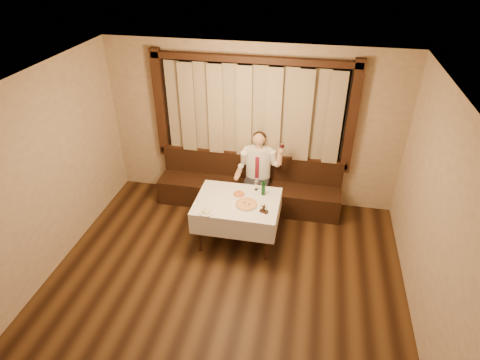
% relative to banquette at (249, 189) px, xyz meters
% --- Properties ---
extents(room, '(5.01, 6.01, 2.81)m').
position_rel_banquette_xyz_m(room, '(-0.00, -1.75, 1.19)').
color(room, black).
rests_on(room, ground).
extents(banquette, '(3.20, 0.61, 0.94)m').
position_rel_banquette_xyz_m(banquette, '(0.00, 0.00, 0.00)').
color(banquette, black).
rests_on(banquette, ground).
extents(dining_table, '(1.27, 0.97, 0.76)m').
position_rel_banquette_xyz_m(dining_table, '(0.00, -1.02, 0.34)').
color(dining_table, black).
rests_on(dining_table, ground).
extents(pizza, '(0.35, 0.35, 0.04)m').
position_rel_banquette_xyz_m(pizza, '(0.15, -1.12, 0.46)').
color(pizza, white).
rests_on(pizza, dining_table).
extents(pasta_red, '(0.29, 0.29, 0.10)m').
position_rel_banquette_xyz_m(pasta_red, '(-0.01, -0.88, 0.49)').
color(pasta_red, white).
rests_on(pasta_red, dining_table).
extents(pasta_cream, '(0.24, 0.24, 0.08)m').
position_rel_banquette_xyz_m(pasta_cream, '(-0.38, -1.40, 0.48)').
color(pasta_cream, white).
rests_on(pasta_cream, dining_table).
extents(green_bottle, '(0.06, 0.06, 0.28)m').
position_rel_banquette_xyz_m(green_bottle, '(0.36, -0.78, 0.57)').
color(green_bottle, '#104B1E').
rests_on(green_bottle, dining_table).
extents(table_wine_glass, '(0.06, 0.06, 0.17)m').
position_rel_banquette_xyz_m(table_wine_glass, '(0.23, -0.68, 0.57)').
color(table_wine_glass, white).
rests_on(table_wine_glass, dining_table).
extents(cruet_caddy, '(0.13, 0.09, 0.12)m').
position_rel_banquette_xyz_m(cruet_caddy, '(0.43, -1.24, 0.49)').
color(cruet_caddy, black).
rests_on(cruet_caddy, dining_table).
extents(seated_man, '(0.79, 0.59, 1.43)m').
position_rel_banquette_xyz_m(seated_man, '(0.17, -0.09, 0.52)').
color(seated_man, black).
rests_on(seated_man, ground).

